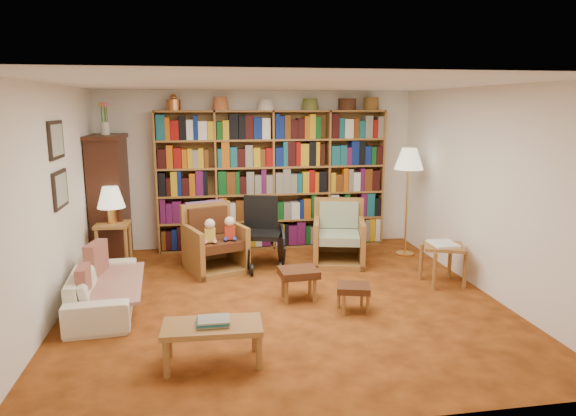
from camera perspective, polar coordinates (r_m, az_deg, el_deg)
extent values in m
plane|color=#A75019|center=(6.21, -0.54, -10.12)|extent=(5.00, 5.00, 0.00)
plane|color=white|center=(5.79, -0.59, 13.59)|extent=(5.00, 5.00, 0.00)
plane|color=white|center=(8.32, -3.23, 4.26)|extent=(5.00, 0.00, 5.00)
plane|color=white|center=(3.49, 5.83, -5.78)|extent=(5.00, 0.00, 5.00)
plane|color=white|center=(6.02, -24.78, 0.51)|extent=(0.00, 5.00, 5.00)
plane|color=white|center=(6.72, 21.01, 1.83)|extent=(0.00, 5.00, 5.00)
cube|color=#A57133|center=(8.21, -1.71, 3.12)|extent=(3.60, 0.30, 2.20)
cube|color=#3D1E10|center=(7.95, -19.17, 0.76)|extent=(0.45, 0.90, 1.80)
cube|color=#3D1E10|center=(7.84, -19.61, 7.46)|extent=(0.50, 0.95, 0.06)
cylinder|color=silver|center=(7.84, -19.67, 8.33)|extent=(0.12, 0.12, 0.18)
cube|color=black|center=(6.23, -24.39, 6.91)|extent=(0.03, 0.52, 0.42)
cube|color=gray|center=(6.23, -24.25, 6.92)|extent=(0.01, 0.44, 0.34)
cube|color=black|center=(6.29, -23.98, 1.91)|extent=(0.03, 0.52, 0.42)
cube|color=gray|center=(6.28, -23.85, 1.92)|extent=(0.01, 0.44, 0.34)
imported|color=#EDE5C9|center=(6.24, -19.80, -8.34)|extent=(1.70, 0.77, 0.48)
cube|color=beige|center=(6.22, -19.38, -7.83)|extent=(0.86, 1.46, 0.04)
cube|color=maroon|center=(6.53, -20.51, -5.60)|extent=(0.21, 0.43, 0.42)
cube|color=maroon|center=(5.88, -21.79, -7.56)|extent=(0.12, 0.35, 0.34)
cube|color=#A57133|center=(7.48, -18.90, -1.75)|extent=(0.46, 0.46, 0.04)
cylinder|color=#A57133|center=(7.41, -20.40, -4.67)|extent=(0.05, 0.05, 0.64)
cylinder|color=#A57133|center=(7.35, -17.52, -4.62)|extent=(0.05, 0.05, 0.64)
cylinder|color=#A57133|center=(7.77, -19.89, -3.92)|extent=(0.05, 0.05, 0.64)
cylinder|color=#A57133|center=(7.71, -17.14, -3.86)|extent=(0.05, 0.05, 0.64)
cylinder|color=gold|center=(7.45, -18.96, -0.82)|extent=(0.13, 0.13, 0.21)
cone|color=beige|center=(7.40, -19.09, 1.15)|extent=(0.38, 0.38, 0.29)
cube|color=#A57133|center=(7.28, -8.00, -6.63)|extent=(0.95, 0.97, 0.08)
cube|color=#A57133|center=(7.20, -10.69, -4.56)|extent=(0.33, 0.74, 0.65)
cube|color=#A57133|center=(7.21, -5.44, -4.38)|extent=(0.33, 0.74, 0.65)
cube|color=#A57133|center=(7.49, -8.16, -2.80)|extent=(0.71, 0.33, 0.91)
cube|color=#4B2614|center=(7.15, -8.07, -3.92)|extent=(0.75, 0.80, 0.12)
cube|color=#4B2614|center=(7.38, -8.19, -1.33)|extent=(0.57, 0.29, 0.39)
cube|color=#AD2E67|center=(7.47, -8.22, -0.70)|extent=(0.55, 0.25, 0.41)
cube|color=#A57133|center=(7.57, 5.62, -5.86)|extent=(0.89, 0.92, 0.08)
cube|color=#A57133|center=(7.42, 3.18, -3.89)|extent=(0.25, 0.76, 0.65)
cube|color=#A57133|center=(7.59, 8.08, -3.65)|extent=(0.25, 0.76, 0.65)
cube|color=#A57133|center=(7.78, 5.03, -2.19)|extent=(0.73, 0.25, 0.92)
cube|color=#9BA786|center=(7.45, 5.73, -3.23)|extent=(0.71, 0.76, 0.12)
cube|color=#9BA786|center=(7.67, 5.19, -0.75)|extent=(0.58, 0.23, 0.39)
cube|color=black|center=(7.21, -2.78, -2.98)|extent=(0.60, 0.60, 0.07)
cube|color=black|center=(7.38, -3.02, -0.48)|extent=(0.49, 0.18, 0.49)
cylinder|color=black|center=(7.34, -4.98, -4.25)|extent=(0.03, 0.61, 0.61)
cylinder|color=black|center=(7.40, -0.76, -4.08)|extent=(0.03, 0.61, 0.61)
cylinder|color=black|center=(7.02, -4.05, -6.84)|extent=(0.03, 0.17, 0.17)
cylinder|color=black|center=(7.06, -0.87, -6.70)|extent=(0.03, 0.17, 0.17)
cylinder|color=gold|center=(8.18, 12.83, -4.97)|extent=(0.28, 0.28, 0.03)
cylinder|color=gold|center=(8.02, 13.05, -0.30)|extent=(0.03, 0.03, 1.39)
cone|color=beige|center=(7.90, 13.30, 5.35)|extent=(0.44, 0.44, 0.32)
cube|color=#A57133|center=(6.87, 16.91, -4.11)|extent=(0.62, 0.62, 0.04)
cylinder|color=#A57133|center=(6.68, 15.98, -6.82)|extent=(0.05, 0.05, 0.48)
cylinder|color=#A57133|center=(6.86, 19.07, -6.53)|extent=(0.05, 0.05, 0.48)
cylinder|color=#A57133|center=(7.04, 14.56, -5.83)|extent=(0.05, 0.05, 0.48)
cylinder|color=#A57133|center=(7.21, 17.54, -5.58)|extent=(0.05, 0.05, 0.48)
cube|color=white|center=(6.86, 16.93, -3.83)|extent=(0.42, 0.46, 0.03)
cube|color=#4B2614|center=(6.11, 1.18, -7.17)|extent=(0.47, 0.41, 0.09)
cylinder|color=#A57133|center=(6.02, -0.17, -9.36)|extent=(0.04, 0.04, 0.29)
cylinder|color=#A57133|center=(6.08, 2.98, -9.17)|extent=(0.04, 0.04, 0.29)
cylinder|color=#A57133|center=(6.27, -0.57, -8.51)|extent=(0.04, 0.04, 0.29)
cylinder|color=#A57133|center=(6.32, 2.45, -8.34)|extent=(0.04, 0.04, 0.29)
cube|color=#4B2614|center=(5.83, 7.28, -8.81)|extent=(0.43, 0.39, 0.07)
cylinder|color=#A57133|center=(5.75, 6.23, -10.73)|extent=(0.04, 0.04, 0.24)
cylinder|color=#A57133|center=(5.83, 8.86, -10.50)|extent=(0.04, 0.04, 0.24)
cylinder|color=#A57133|center=(5.95, 5.66, -9.95)|extent=(0.04, 0.04, 0.24)
cylinder|color=#A57133|center=(6.02, 8.20, -9.75)|extent=(0.04, 0.04, 0.24)
cube|color=#A57133|center=(4.71, -8.42, -12.94)|extent=(0.90, 0.48, 0.05)
cylinder|color=#A57133|center=(4.65, -13.37, -16.03)|extent=(0.06, 0.06, 0.32)
cylinder|color=#A57133|center=(4.65, -3.25, -15.68)|extent=(0.06, 0.06, 0.32)
cylinder|color=#A57133|center=(4.96, -13.10, -14.18)|extent=(0.06, 0.06, 0.32)
cylinder|color=#A57133|center=(4.97, -3.70, -13.86)|extent=(0.06, 0.06, 0.32)
cube|color=brown|center=(4.69, -8.44, -12.36)|extent=(0.29, 0.23, 0.05)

